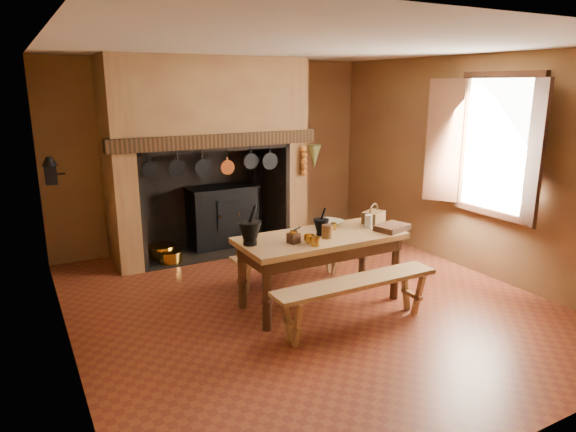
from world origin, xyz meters
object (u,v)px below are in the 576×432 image
object	(u,v)px
work_table	(321,246)
coffee_grinder	(294,237)
bench_front	(356,292)
wicker_basket	(374,217)
iron_range	(223,215)
mixing_bowl	(330,223)

from	to	relation	value
work_table	coffee_grinder	distance (m)	0.45
bench_front	wicker_basket	distance (m)	1.27
iron_range	bench_front	world-z (taller)	iron_range
work_table	wicker_basket	distance (m)	0.86
bench_front	wicker_basket	xyz separation A→B (m)	(0.83, 0.82, 0.50)
work_table	coffee_grinder	size ratio (longest dim) A/B	11.10
work_table	wicker_basket	world-z (taller)	wicker_basket
mixing_bowl	wicker_basket	distance (m)	0.55
bench_front	mixing_bowl	size ratio (longest dim) A/B	6.27
mixing_bowl	work_table	bearing A→B (deg)	-138.06
work_table	coffee_grinder	world-z (taller)	coffee_grinder
iron_range	bench_front	distance (m)	3.23
iron_range	coffee_grinder	bearing A→B (deg)	-95.16
iron_range	mixing_bowl	world-z (taller)	iron_range
bench_front	coffee_grinder	world-z (taller)	coffee_grinder
iron_range	mixing_bowl	xyz separation A→B (m)	(0.46, -2.27, 0.36)
iron_range	wicker_basket	distance (m)	2.63
work_table	mixing_bowl	xyz separation A→B (m)	(0.30, 0.27, 0.16)
iron_range	mixing_bowl	distance (m)	2.34
coffee_grinder	mixing_bowl	size ratio (longest dim) A/B	0.57
bench_front	coffee_grinder	distance (m)	0.86
iron_range	work_table	size ratio (longest dim) A/B	0.86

